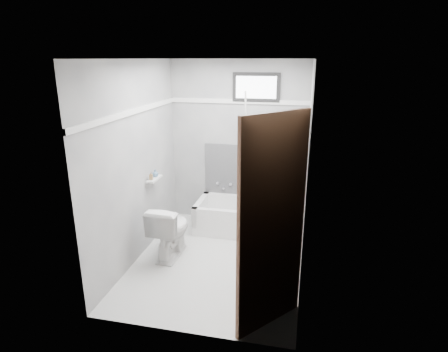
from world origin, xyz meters
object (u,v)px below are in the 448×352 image
(toilet, at_px, (170,230))
(door, at_px, (300,245))
(soap_bottle_a, at_px, (151,176))
(office_chair, at_px, (277,193))
(bathtub, at_px, (248,217))
(soap_bottle_b, at_px, (155,173))

(toilet, relative_size, door, 0.35)
(soap_bottle_a, bearing_deg, office_chair, 24.69)
(bathtub, distance_m, soap_bottle_b, 1.49)
(door, xyz_separation_m, soap_bottle_a, (-1.92, 1.54, -0.03))
(door, bearing_deg, soap_bottle_a, 141.24)
(office_chair, relative_size, door, 0.48)
(door, distance_m, soap_bottle_a, 2.46)
(bathtub, bearing_deg, office_chair, 7.24)
(soap_bottle_b, bearing_deg, door, -41.21)
(office_chair, xyz_separation_m, soap_bottle_a, (-1.56, -0.72, 0.36))
(office_chair, distance_m, soap_bottle_b, 1.71)
(soap_bottle_a, xyz_separation_m, soap_bottle_b, (0.00, 0.14, -0.01))
(toilet, relative_size, soap_bottle_a, 7.07)
(soap_bottle_a, bearing_deg, door, -38.76)
(office_chair, bearing_deg, soap_bottle_a, -166.42)
(bathtub, relative_size, soap_bottle_b, 14.56)
(office_chair, bearing_deg, soap_bottle_b, -170.79)
(soap_bottle_b, bearing_deg, toilet, -49.66)
(door, bearing_deg, toilet, 140.81)
(toilet, bearing_deg, bathtub, -131.14)
(office_chair, relative_size, toilet, 1.37)
(soap_bottle_a, bearing_deg, bathtub, 29.75)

